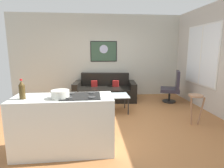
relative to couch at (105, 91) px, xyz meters
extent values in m
cube|color=#A4683A|center=(0.06, -1.85, -0.30)|extent=(6.40, 6.40, 0.04)
cube|color=beige|center=(0.06, 0.57, 1.12)|extent=(6.40, 0.05, 2.80)
cube|color=beige|center=(2.69, -1.55, 1.12)|extent=(0.05, 6.40, 2.80)
cube|color=black|center=(0.00, -0.05, -0.07)|extent=(1.70, 1.06, 0.41)
cube|color=black|center=(0.03, 0.33, 0.35)|extent=(1.63, 0.32, 0.43)
cube|color=black|center=(-0.90, 0.04, 0.02)|extent=(0.27, 0.92, 0.59)
cube|color=black|center=(0.89, -0.14, 0.02)|extent=(0.27, 0.92, 0.59)
cube|color=maroon|center=(-0.34, 0.15, 0.23)|extent=(0.21, 0.12, 0.20)
cube|color=maroon|center=(0.37, 0.08, 0.23)|extent=(0.22, 0.15, 0.20)
cube|color=silver|center=(0.11, -1.22, 0.16)|extent=(0.87, 0.61, 0.02)
cylinder|color=#232326|center=(-0.29, -1.47, -0.06)|extent=(0.03, 0.03, 0.43)
cylinder|color=#232326|center=(0.50, -1.47, -0.06)|extent=(0.03, 0.03, 0.43)
cylinder|color=#232326|center=(-0.29, -0.96, -0.06)|extent=(0.03, 0.03, 0.43)
cylinder|color=#232326|center=(0.50, -0.96, -0.06)|extent=(0.03, 0.03, 0.43)
cylinder|color=black|center=(2.00, -0.50, -0.26)|extent=(0.41, 0.41, 0.04)
cylinder|color=black|center=(2.00, -0.50, -0.06)|extent=(0.06, 0.06, 0.36)
cube|color=#2D2835|center=(2.00, -0.50, 0.11)|extent=(0.73, 0.74, 0.10)
cube|color=#2D2835|center=(2.20, -0.58, 0.44)|extent=(0.29, 0.57, 0.55)
cylinder|color=#9F7153|center=(1.84, -2.21, 0.37)|extent=(0.31, 0.31, 0.03)
cylinder|color=#9F7153|center=(1.84, -2.08, 0.04)|extent=(0.04, 0.13, 0.63)
cylinder|color=#9F7153|center=(1.72, -2.28, 0.04)|extent=(0.13, 0.09, 0.63)
cylinder|color=#9F7153|center=(1.95, -2.28, 0.04)|extent=(0.13, 0.09, 0.63)
cube|color=silver|center=(-0.85, -3.03, 0.18)|extent=(1.56, 0.62, 0.91)
cube|color=black|center=(-0.57, -3.03, 0.64)|extent=(0.60, 0.50, 0.01)
cylinder|color=#2D2D2D|center=(-0.74, -3.17, 0.65)|extent=(0.11, 0.11, 0.01)
cylinder|color=#2D2D2D|center=(-0.40, -3.17, 0.65)|extent=(0.11, 0.11, 0.01)
cylinder|color=#2D2D2D|center=(-0.74, -2.89, 0.65)|extent=(0.11, 0.11, 0.01)
cylinder|color=#2D2D2D|center=(-0.40, -2.89, 0.65)|extent=(0.11, 0.11, 0.01)
cylinder|color=#463517|center=(-1.43, -3.09, 0.74)|extent=(0.09, 0.09, 0.21)
cone|color=#463517|center=(-1.43, -3.09, 0.88)|extent=(0.08, 0.08, 0.07)
cylinder|color=red|center=(-1.43, -3.09, 0.92)|extent=(0.03, 0.03, 0.02)
cylinder|color=silver|center=(-0.87, -3.11, 0.64)|extent=(0.15, 0.15, 0.01)
cylinder|color=silver|center=(-0.87, -3.11, 0.70)|extent=(0.27, 0.27, 0.12)
cube|color=black|center=(0.00, 0.53, 1.28)|extent=(0.91, 0.01, 0.70)
cube|color=#37523E|center=(0.00, 0.53, 1.28)|extent=(0.86, 0.02, 0.65)
cylinder|color=#B3B7D5|center=(0.00, 0.51, 1.36)|extent=(0.28, 0.01, 0.28)
cube|color=silver|center=(2.65, -0.95, 1.19)|extent=(0.02, 1.51, 1.68)
cube|color=white|center=(2.64, -0.95, 1.19)|extent=(0.01, 1.43, 1.60)
cube|color=silver|center=(2.64, -0.95, 1.19)|extent=(0.01, 0.04, 1.60)
camera|label=1|loc=(-0.38, -5.85, 1.37)|focal=29.33mm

